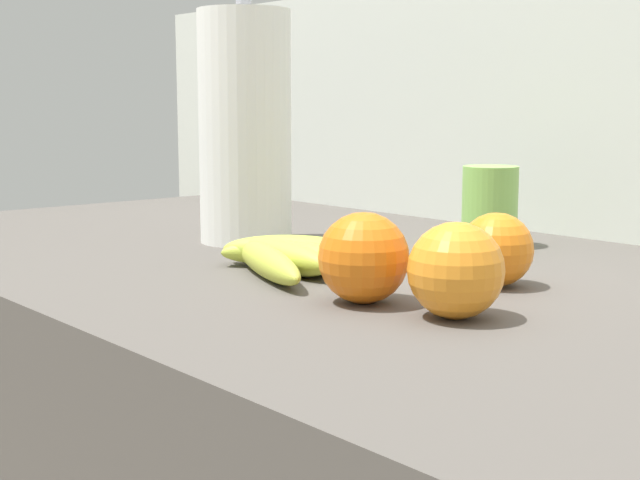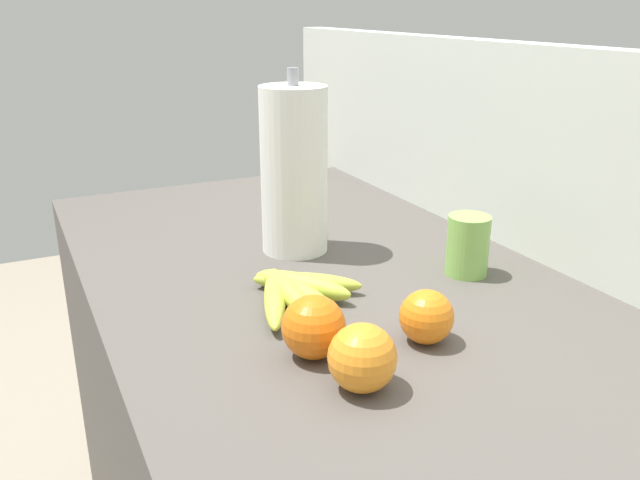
# 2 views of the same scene
# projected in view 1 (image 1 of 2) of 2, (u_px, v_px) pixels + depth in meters

# --- Properties ---
(wall_back) EXTENTS (1.96, 0.06, 1.30)m
(wall_back) POSITION_uv_depth(u_px,v_px,m) (561.00, 424.00, 1.31)
(wall_back) COLOR silver
(wall_back) RESTS_ON ground
(banana_bunch) EXTENTS (0.21, 0.20, 0.04)m
(banana_bunch) POSITION_uv_depth(u_px,v_px,m) (287.00, 256.00, 0.98)
(banana_bunch) COLOR #B8C13F
(banana_bunch) RESTS_ON counter
(orange_center) EXTENTS (0.07, 0.07, 0.07)m
(orange_center) POSITION_uv_depth(u_px,v_px,m) (496.00, 250.00, 0.90)
(orange_center) COLOR orange
(orange_center) RESTS_ON counter
(orange_back_right) EXTENTS (0.08, 0.08, 0.08)m
(orange_back_right) POSITION_uv_depth(u_px,v_px,m) (456.00, 270.00, 0.76)
(orange_back_right) COLOR orange
(orange_back_right) RESTS_ON counter
(orange_right) EXTENTS (0.08, 0.08, 0.08)m
(orange_right) POSITION_uv_depth(u_px,v_px,m) (364.00, 258.00, 0.82)
(orange_right) COLOR orange
(orange_right) RESTS_ON counter
(paper_towel_roll) EXTENTS (0.12, 0.12, 0.33)m
(paper_towel_roll) POSITION_uv_depth(u_px,v_px,m) (245.00, 127.00, 1.17)
(paper_towel_roll) COLOR white
(paper_towel_roll) RESTS_ON counter
(mug) EXTENTS (0.07, 0.07, 0.10)m
(mug) POSITION_uv_depth(u_px,v_px,m) (489.00, 206.00, 1.15)
(mug) COLOR #86BF56
(mug) RESTS_ON counter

